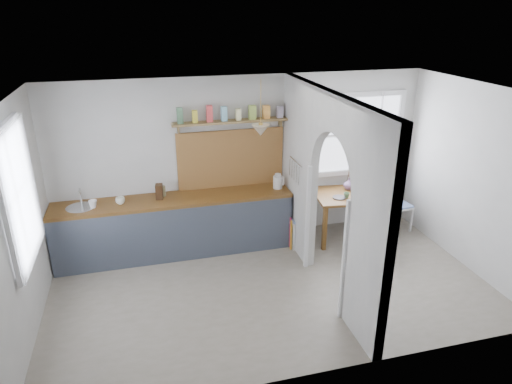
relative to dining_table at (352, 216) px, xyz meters
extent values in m
cube|color=gray|center=(-1.67, -1.08, -0.38)|extent=(5.80, 3.20, 0.01)
cube|color=beige|center=(-1.67, -1.08, 2.22)|extent=(5.80, 3.20, 0.01)
cube|color=beige|center=(-1.67, 0.52, 0.92)|extent=(5.80, 0.01, 2.60)
cube|color=beige|center=(-1.67, -2.68, 0.92)|extent=(5.80, 0.01, 2.60)
cube|color=beige|center=(-4.57, -1.08, 0.92)|extent=(0.01, 3.20, 2.60)
cube|color=beige|center=(1.23, -1.08, 0.92)|extent=(0.01, 3.20, 2.60)
cube|color=beige|center=(-0.97, -2.28, 0.92)|extent=(0.12, 0.80, 2.60)
cube|color=beige|center=(-0.97, -0.08, 0.92)|extent=(0.12, 1.20, 2.60)
cube|color=beige|center=(-0.97, -1.28, 1.69)|extent=(0.12, 1.20, 1.05)
cube|color=brown|center=(-2.80, 0.22, 0.49)|extent=(3.50, 0.60, 0.05)
cube|color=#545A69|center=(-2.80, -0.06, 0.04)|extent=(3.50, 0.03, 0.85)
cube|color=black|center=(-2.80, 0.27, 0.04)|extent=(3.46, 0.45, 0.85)
cylinder|color=silver|center=(-4.10, 0.22, 0.51)|extent=(0.40, 0.40, 0.02)
cube|color=olive|center=(-1.87, 0.50, 0.97)|extent=(1.65, 0.03, 0.90)
cube|color=olive|center=(-1.87, 0.41, 1.57)|extent=(1.75, 0.20, 0.03)
cube|color=#355C3C|center=(-2.62, 0.41, 1.67)|extent=(0.09, 0.09, 0.18)
cube|color=gold|center=(-2.41, 0.41, 1.67)|extent=(0.09, 0.09, 0.18)
cube|color=red|center=(-2.19, 0.41, 1.67)|extent=(0.09, 0.09, 0.18)
cube|color=#67A3BB|center=(-1.98, 0.41, 1.67)|extent=(0.09, 0.09, 0.18)
cube|color=beige|center=(-1.77, 0.41, 1.67)|extent=(0.09, 0.09, 0.18)
cube|color=olive|center=(-1.55, 0.41, 1.67)|extent=(0.09, 0.09, 0.18)
cube|color=orange|center=(-1.34, 0.41, 1.67)|extent=(0.09, 0.09, 0.18)
cube|color=gray|center=(-1.13, 0.41, 1.67)|extent=(0.09, 0.09, 0.18)
cone|color=beige|center=(-1.52, 0.07, 1.50)|extent=(0.26, 0.26, 0.16)
cylinder|color=silver|center=(-1.06, -0.18, 1.07)|extent=(0.02, 0.50, 0.02)
imported|color=white|center=(-3.93, 0.17, 0.57)|extent=(0.15, 0.15, 0.11)
imported|color=silver|center=(-3.56, 0.21, 0.57)|extent=(0.14, 0.14, 0.10)
cube|color=black|center=(-3.00, 0.27, 0.62)|extent=(0.12, 0.15, 0.22)
cylinder|color=#78734F|center=(-2.95, 0.36, 0.59)|extent=(0.12, 0.12, 0.15)
cube|color=#A42852|center=(-1.09, -0.11, -0.11)|extent=(0.02, 0.03, 0.50)
cube|color=gold|center=(-1.09, -0.15, -0.13)|extent=(0.02, 0.03, 0.50)
imported|color=silver|center=(0.35, -0.15, 0.43)|extent=(0.40, 0.40, 0.08)
imported|color=#53794D|center=(-0.19, -0.12, 0.43)|extent=(0.11, 0.11, 0.08)
cylinder|color=#2F2829|center=(-0.30, -0.10, 0.39)|extent=(0.24, 0.24, 0.02)
imported|color=slate|center=(0.00, 0.20, 0.48)|extent=(0.22, 0.22, 0.18)
camera|label=1|loc=(-3.20, -6.05, 3.14)|focal=32.00mm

